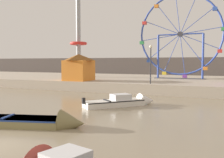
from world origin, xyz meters
name	(u,v)px	position (x,y,z in m)	size (l,w,h in m)	color
quay_promenade	(158,82)	(0.00, 28.55, 0.54)	(110.00, 20.56, 1.09)	tan
distant_town_skyline	(184,67)	(0.00, 52.44, 2.20)	(140.00, 3.00, 4.40)	#564C47
motorboat_white_red_stripe	(126,102)	(1.78, 11.42, 0.30)	(4.90, 5.34, 1.33)	silver
motorboat_olive_wood	(39,122)	(0.04, 3.31, 0.25)	(6.12, 3.09, 1.40)	olive
ferris_wheel_blue_frame	(180,36)	(2.87, 29.04, 6.96)	(11.43, 1.20, 11.69)	#334CA8
drop_tower_steel_tower	(78,36)	(-12.30, 27.39, 7.36)	(2.80, 2.80, 15.62)	#999EA3
carnival_booth_orange_canopy	(79,67)	(-7.96, 20.36, 2.79)	(3.35, 3.69, 3.28)	orange
promenade_lamp_near	(151,59)	(1.55, 19.15, 3.73)	(0.32, 0.32, 4.07)	#2D2D33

